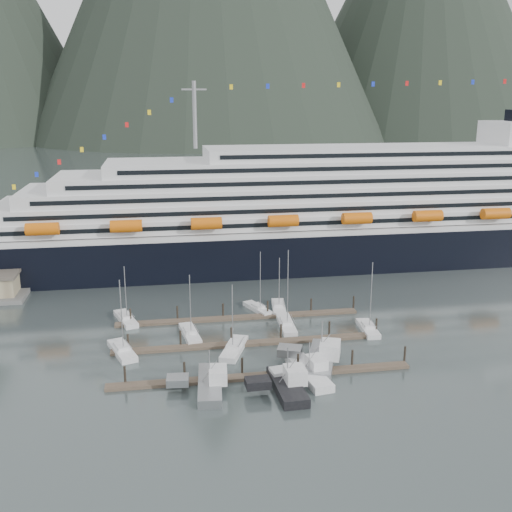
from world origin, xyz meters
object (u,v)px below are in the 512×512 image
object	(u,v)px
sailboat_e	(126,319)
sailboat_g	(258,309)
sailboat_b	(190,334)
trawler_a	(209,383)
sailboat_d	(286,325)
sailboat_f	(279,308)
trawler_b	(286,385)
cruise_ship	(349,216)
sailboat_c	(234,349)
trawler_c	(308,372)
sailboat_a	(122,351)
trawler_d	(320,358)
sailboat_h	(368,329)

from	to	relation	value
sailboat_e	sailboat_g	distance (m)	26.60
sailboat_b	trawler_a	world-z (taller)	sailboat_b
sailboat_g	trawler_a	bearing A→B (deg)	137.30
sailboat_d	sailboat_f	distance (m)	9.75
sailboat_d	trawler_b	bearing A→B (deg)	170.70
cruise_ship	sailboat_d	size ratio (longest dim) A/B	13.29
sailboat_f	trawler_b	world-z (taller)	sailboat_f
sailboat_b	sailboat_c	xyz separation A→B (m)	(7.06, -8.05, 0.02)
sailboat_e	trawler_b	distance (m)	41.63
sailboat_e	sailboat_g	size ratio (longest dim) A/B	0.91
sailboat_c	trawler_a	distance (m)	14.11
trawler_a	sailboat_b	bearing A→B (deg)	9.34
trawler_c	sailboat_c	bearing A→B (deg)	33.02
sailboat_d	sailboat_a	bearing A→B (deg)	106.78
sailboat_b	sailboat_a	bearing A→B (deg)	108.02
trawler_c	trawler_d	bearing A→B (deg)	-44.94
sailboat_c	sailboat_d	xyz separation A→B (m)	(11.35, 9.70, 0.01)
sailboat_b	sailboat_h	size ratio (longest dim) A/B	0.89
cruise_ship	sailboat_d	world-z (taller)	cruise_ship
cruise_ship	sailboat_c	distance (m)	67.36
sailboat_b	sailboat_g	distance (m)	18.52
trawler_d	sailboat_b	bearing A→B (deg)	73.77
sailboat_b	sailboat_h	xyz separation A→B (m)	(33.06, -3.02, 0.02)
sailboat_d	trawler_a	world-z (taller)	sailboat_d
sailboat_e	trawler_d	world-z (taller)	sailboat_e
cruise_ship	trawler_c	xyz separation A→B (m)	(-27.88, -65.91, -11.20)
sailboat_a	sailboat_d	distance (m)	31.23
sailboat_h	sailboat_d	bearing A→B (deg)	76.98
sailboat_a	sailboat_g	distance (m)	31.58
sailboat_e	sailboat_h	world-z (taller)	sailboat_h
sailboat_a	sailboat_b	xyz separation A→B (m)	(11.94, 5.71, -0.02)
trawler_d	sailboat_a	bearing A→B (deg)	94.19
sailboat_f	trawler_a	size ratio (longest dim) A/B	0.92
sailboat_c	cruise_ship	bearing A→B (deg)	-13.79
sailboat_b	sailboat_f	bearing A→B (deg)	-66.57
cruise_ship	trawler_c	distance (m)	72.44
sailboat_e	trawler_b	world-z (taller)	sailboat_e
sailboat_c	sailboat_d	size ratio (longest dim) A/B	0.81
cruise_ship	trawler_c	size ratio (longest dim) A/B	16.45
cruise_ship	trawler_c	bearing A→B (deg)	-112.93
sailboat_d	sailboat_e	bearing A→B (deg)	78.06
sailboat_e	trawler_a	bearing A→B (deg)	-173.79
sailboat_c	trawler_d	bearing A→B (deg)	-97.70
trawler_a	trawler_c	world-z (taller)	trawler_a
sailboat_b	sailboat_e	xyz separation A→B (m)	(-11.94, 9.84, -0.01)
sailboat_e	sailboat_g	world-z (taller)	sailboat_g
cruise_ship	sailboat_c	bearing A→B (deg)	-124.96
sailboat_d	sailboat_g	world-z (taller)	sailboat_d
sailboat_e	trawler_a	distance (m)	33.65
sailboat_b	sailboat_h	bearing A→B (deg)	-102.76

